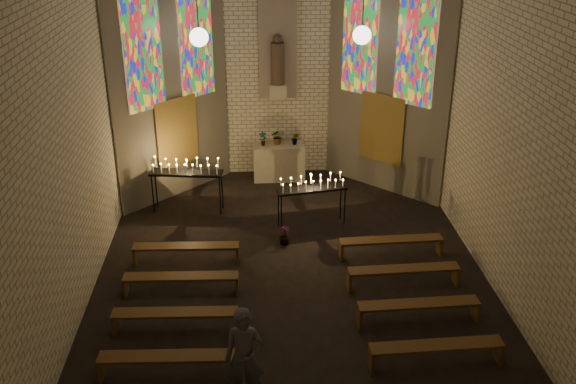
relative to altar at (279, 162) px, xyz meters
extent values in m
plane|color=black|center=(0.00, -5.45, -0.50)|extent=(12.00, 12.00, 0.00)
cube|color=#F2EBCB|center=(0.00, 0.55, 3.00)|extent=(8.00, 0.02, 7.00)
cube|color=#F2EBCB|center=(0.00, -11.45, 3.00)|extent=(8.00, 0.02, 7.00)
cube|color=#F2EBCB|center=(-4.00, -5.45, 3.00)|extent=(0.02, 12.00, 7.00)
cube|color=#F2EBCB|center=(4.00, -5.45, 3.00)|extent=(0.02, 12.00, 7.00)
cube|color=#F2EBCB|center=(-2.75, -0.70, 3.00)|extent=(2.72, 2.72, 7.00)
cube|color=#F2EBCB|center=(2.75, -0.70, 3.00)|extent=(2.72, 2.72, 7.00)
cube|color=#4C3F8C|center=(-3.21, -1.39, 3.50)|extent=(0.78, 0.78, 3.00)
cube|color=#4C3F8C|center=(-2.06, -0.24, 3.50)|extent=(0.78, 0.78, 3.00)
cube|color=#4C3F8C|center=(2.06, -0.24, 3.50)|extent=(0.78, 0.78, 3.00)
cube|color=#4C3F8C|center=(3.21, -1.39, 3.50)|extent=(0.78, 0.78, 3.00)
cube|color=olive|center=(-2.63, -0.82, 1.20)|extent=(0.95, 0.95, 1.80)
cube|color=olive|center=(2.63, -0.82, 1.20)|extent=(0.95, 0.95, 1.80)
cube|color=gray|center=(0.00, 0.47, 3.00)|extent=(1.00, 0.12, 2.60)
cube|color=beige|center=(0.00, 0.33, 1.90)|extent=(0.45, 0.30, 0.40)
cylinder|color=brown|center=(0.00, 0.33, 2.65)|extent=(0.36, 0.36, 1.10)
sphere|color=brown|center=(0.00, 0.33, 3.30)|extent=(0.26, 0.26, 0.26)
sphere|color=white|center=(-1.90, -1.35, 3.70)|extent=(0.44, 0.44, 0.44)
sphere|color=white|center=(1.90, -1.35, 3.70)|extent=(0.44, 0.44, 0.44)
cube|color=beige|center=(0.00, 0.00, 0.00)|extent=(1.40, 0.60, 1.00)
imported|color=#4C723F|center=(-0.44, -0.04, 0.70)|extent=(0.24, 0.18, 0.41)
imported|color=#4C723F|center=(-0.02, 0.09, 0.71)|extent=(0.40, 0.35, 0.43)
imported|color=#4C723F|center=(0.45, 0.00, 0.67)|extent=(0.23, 0.21, 0.34)
imported|color=#4C723F|center=(-0.07, -3.71, -0.29)|extent=(0.30, 0.30, 0.43)
cube|color=black|center=(-2.36, -1.85, 0.52)|extent=(1.81, 0.63, 0.06)
cylinder|color=black|center=(-3.20, -1.91, 0.00)|extent=(0.03, 0.03, 1.00)
cylinder|color=black|center=(-1.55, -2.12, 0.00)|extent=(0.03, 0.03, 1.00)
cylinder|color=black|center=(-3.16, -1.58, 0.00)|extent=(0.03, 0.03, 1.00)
cylinder|color=black|center=(-1.51, -1.79, 0.00)|extent=(0.03, 0.03, 1.00)
cube|color=black|center=(0.63, -2.83, 0.45)|extent=(1.69, 0.67, 0.05)
cylinder|color=black|center=(-0.10, -3.12, -0.04)|extent=(0.03, 0.03, 0.93)
cylinder|color=black|center=(1.41, -2.84, -0.04)|extent=(0.03, 0.03, 0.93)
cylinder|color=black|center=(-0.16, -2.81, -0.04)|extent=(0.03, 0.03, 0.93)
cylinder|color=black|center=(1.36, -2.54, -0.04)|extent=(0.03, 0.03, 0.93)
cube|color=#513617|center=(-2.21, -4.39, -0.10)|extent=(2.25, 0.39, 0.05)
cube|color=#513617|center=(-3.30, -4.36, -0.30)|extent=(0.06, 0.32, 0.40)
cube|color=#513617|center=(-1.11, -4.43, -0.30)|extent=(0.06, 0.32, 0.40)
cube|color=#513617|center=(2.21, -4.39, -0.10)|extent=(2.25, 0.39, 0.05)
cube|color=#513617|center=(1.11, -4.43, -0.30)|extent=(0.06, 0.32, 0.40)
cube|color=#513617|center=(3.30, -4.36, -0.30)|extent=(0.06, 0.32, 0.40)
cube|color=#513617|center=(-2.21, -5.59, -0.10)|extent=(2.25, 0.39, 0.05)
cube|color=#513617|center=(-3.30, -5.56, -0.30)|extent=(0.06, 0.32, 0.40)
cube|color=#513617|center=(-1.11, -5.63, -0.30)|extent=(0.06, 0.32, 0.40)
cube|color=#513617|center=(2.21, -5.59, -0.10)|extent=(2.25, 0.39, 0.05)
cube|color=#513617|center=(1.11, -5.63, -0.30)|extent=(0.06, 0.32, 0.40)
cube|color=#513617|center=(3.30, -5.56, -0.30)|extent=(0.06, 0.32, 0.40)
cube|color=#513617|center=(-2.21, -6.79, -0.10)|extent=(2.25, 0.39, 0.05)
cube|color=#513617|center=(-3.30, -6.76, -0.30)|extent=(0.06, 0.32, 0.40)
cube|color=#513617|center=(-1.11, -6.83, -0.30)|extent=(0.06, 0.32, 0.40)
cube|color=#513617|center=(2.21, -6.79, -0.10)|extent=(2.25, 0.39, 0.05)
cube|color=#513617|center=(1.11, -6.83, -0.30)|extent=(0.06, 0.32, 0.40)
cube|color=#513617|center=(3.30, -6.76, -0.30)|extent=(0.06, 0.32, 0.40)
cube|color=#513617|center=(-2.21, -7.99, -0.10)|extent=(2.25, 0.39, 0.05)
cube|color=#513617|center=(-3.30, -7.96, -0.30)|extent=(0.06, 0.32, 0.40)
cube|color=#513617|center=(-1.11, -8.03, -0.30)|extent=(0.06, 0.32, 0.40)
cube|color=#513617|center=(2.21, -7.99, -0.10)|extent=(2.25, 0.39, 0.05)
cube|color=#513617|center=(1.11, -8.03, -0.30)|extent=(0.06, 0.32, 0.40)
cube|color=#513617|center=(3.30, -7.96, -0.30)|extent=(0.06, 0.32, 0.40)
imported|color=#4B4B55|center=(-0.96, -8.63, 0.34)|extent=(0.65, 0.46, 1.67)
camera|label=1|loc=(-0.79, -16.37, 6.65)|focal=40.00mm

